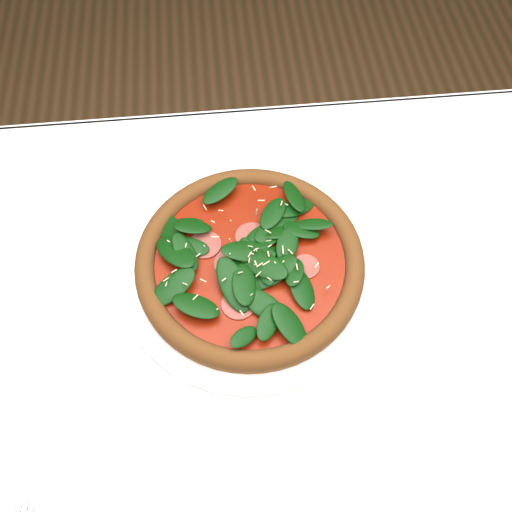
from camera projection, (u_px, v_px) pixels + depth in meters
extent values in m
plane|color=brown|center=(278.00, 439.00, 1.45)|extent=(6.00, 6.00, 0.00)
cube|color=white|center=(295.00, 321.00, 0.82)|extent=(1.20, 0.80, 0.04)
cylinder|color=#4F371F|center=(28.00, 273.00, 1.29)|extent=(0.06, 0.06, 0.71)
cylinder|color=#4F371F|center=(494.00, 233.00, 1.34)|extent=(0.06, 0.06, 0.71)
cube|color=white|center=(264.00, 150.00, 1.10)|extent=(1.20, 0.01, 0.22)
cylinder|color=white|center=(250.00, 268.00, 0.83)|extent=(0.38, 0.38, 0.01)
torus|color=white|center=(250.00, 266.00, 0.83)|extent=(0.38, 0.38, 0.01)
cylinder|color=brown|center=(250.00, 264.00, 0.82)|extent=(0.42, 0.42, 0.01)
torus|color=#9C5624|center=(250.00, 261.00, 0.81)|extent=(0.42, 0.42, 0.03)
cylinder|color=#982505|center=(250.00, 261.00, 0.81)|extent=(0.35, 0.35, 0.00)
cylinder|color=brown|center=(250.00, 259.00, 0.81)|extent=(0.31, 0.31, 0.00)
ellipsoid|color=#0A3409|center=(250.00, 255.00, 0.80)|extent=(0.34, 0.34, 0.03)
cylinder|color=beige|center=(250.00, 253.00, 0.79)|extent=(0.31, 0.31, 0.00)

